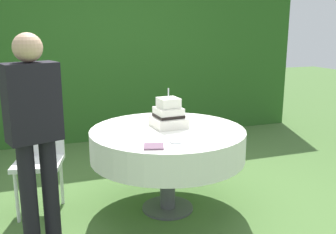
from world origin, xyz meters
The scene contains 9 objects.
ground_plane centered at (0.00, 0.00, 0.00)m, with size 20.00×20.00×0.00m, color #476B33.
foliage_hedge centered at (0.00, 2.64, 1.25)m, with size 5.89×0.55×2.50m, color #28561E.
cake_table centered at (0.00, 0.00, 0.63)m, with size 1.36×1.36×0.76m.
wedding_cake centered at (0.04, 0.08, 0.86)m, with size 0.30×0.31×0.35m.
serving_plate_near centered at (-0.06, -0.38, 0.76)m, with size 0.12×0.12×0.01m, color white.
serving_plate_far centered at (-0.08, 0.56, 0.76)m, with size 0.11×0.11×0.01m, color white.
napkin_stack centered at (-0.27, -0.45, 0.77)m, with size 0.15×0.15×0.01m, color #6B4C60.
garden_chair centered at (-1.08, 0.39, 0.54)m, with size 0.48×0.48×0.89m.
standing_person centered at (-1.10, -0.30, 0.93)m, with size 0.40×0.30×1.60m.
Camera 1 is at (-1.08, -3.05, 1.64)m, focal length 40.90 mm.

